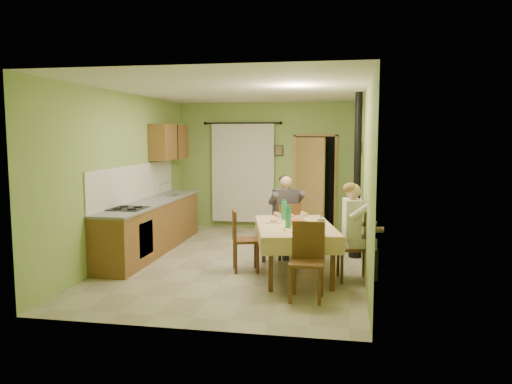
% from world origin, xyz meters
% --- Properties ---
extents(floor, '(4.00, 6.00, 0.01)m').
position_xyz_m(floor, '(0.00, 0.00, 0.00)').
color(floor, tan).
rests_on(floor, ground).
extents(room_shell, '(4.04, 6.04, 2.82)m').
position_xyz_m(room_shell, '(0.00, 0.00, 1.82)').
color(room_shell, '#8DAE59').
rests_on(room_shell, ground).
extents(kitchen_run, '(0.64, 3.64, 1.56)m').
position_xyz_m(kitchen_run, '(-1.71, 0.40, 0.48)').
color(kitchen_run, brown).
rests_on(kitchen_run, ground).
extents(upper_cabinets, '(0.35, 1.40, 0.70)m').
position_xyz_m(upper_cabinets, '(-1.82, 1.70, 1.95)').
color(upper_cabinets, brown).
rests_on(upper_cabinets, room_shell).
extents(curtain, '(1.70, 0.07, 2.22)m').
position_xyz_m(curtain, '(-0.55, 2.90, 1.26)').
color(curtain, black).
rests_on(curtain, ground).
extents(doorway, '(0.96, 0.57, 2.15)m').
position_xyz_m(doorway, '(1.00, 2.85, 1.05)').
color(doorway, black).
rests_on(doorway, ground).
extents(dining_table, '(1.48, 2.04, 0.76)m').
position_xyz_m(dining_table, '(0.98, -0.68, 0.38)').
color(dining_table, '#D8B178').
rests_on(dining_table, ground).
extents(tableware, '(0.93, 1.58, 0.33)m').
position_xyz_m(tableware, '(1.01, -0.78, 0.83)').
color(tableware, white).
rests_on(tableware, dining_table).
extents(chair_far, '(0.53, 0.53, 0.95)m').
position_xyz_m(chair_far, '(0.73, 0.33, 0.29)').
color(chair_far, '#593518').
rests_on(chair_far, ground).
extents(chair_near, '(0.43, 0.43, 0.98)m').
position_xyz_m(chair_near, '(1.24, -1.79, 0.29)').
color(chair_near, '#593518').
rests_on(chair_near, ground).
extents(chair_right, '(0.50, 0.50, 1.00)m').
position_xyz_m(chair_right, '(1.85, -0.81, 0.29)').
color(chair_right, '#593518').
rests_on(chair_right, ground).
extents(chair_left, '(0.49, 0.49, 0.95)m').
position_xyz_m(chair_left, '(0.20, -0.60, 0.29)').
color(chair_left, '#593518').
rests_on(chair_left, ground).
extents(man_far, '(0.65, 0.61, 1.39)m').
position_xyz_m(man_far, '(0.73, 0.34, 0.88)').
color(man_far, '#38333D').
rests_on(man_far, chair_far).
extents(man_right, '(0.52, 0.62, 1.39)m').
position_xyz_m(man_right, '(1.84, -0.82, 0.88)').
color(man_right, silver).
rests_on(man_right, chair_right).
extents(stove_flue, '(0.24, 0.24, 2.80)m').
position_xyz_m(stove_flue, '(1.90, 0.60, 1.02)').
color(stove_flue, black).
rests_on(stove_flue, ground).
extents(picture_back, '(0.19, 0.03, 0.23)m').
position_xyz_m(picture_back, '(0.25, 2.97, 1.75)').
color(picture_back, black).
rests_on(picture_back, room_shell).
extents(picture_right, '(0.03, 0.31, 0.21)m').
position_xyz_m(picture_right, '(1.97, 1.20, 1.85)').
color(picture_right, brown).
rests_on(picture_right, room_shell).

